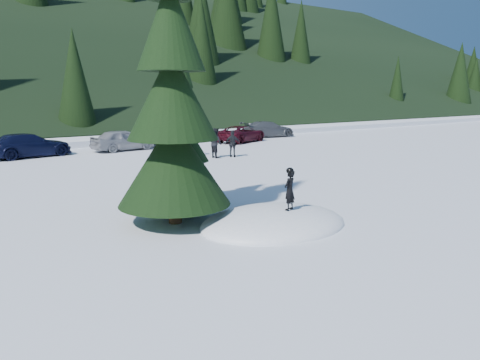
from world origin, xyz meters
TOP-DOWN VIEW (x-y plane):
  - ground at (0.00, 0.00)m, footprint 200.00×200.00m
  - snow_mound at (0.00, 0.00)m, footprint 4.48×3.52m
  - spruce_tall at (-2.20, 1.80)m, footprint 3.20×3.20m
  - spruce_short at (-1.20, 3.20)m, footprint 2.20×2.20m
  - child_skier at (0.24, -0.38)m, footprint 0.48×0.39m
  - adult_0 at (6.14, 12.71)m, footprint 0.66×0.84m
  - adult_1 at (7.09, 12.34)m, footprint 0.90×0.91m
  - adult_2 at (5.15, 14.05)m, footprint 1.25×1.28m
  - car_3 at (-2.58, 19.16)m, footprint 5.07×2.83m
  - car_4 at (3.04, 18.98)m, footprint 4.24×2.11m
  - car_5 at (5.94, 19.87)m, footprint 3.90×1.93m
  - car_6 at (12.39, 18.88)m, footprint 4.89×3.53m
  - car_7 at (16.50, 20.78)m, footprint 4.81×2.42m

SIDE VIEW (x-z plane):
  - ground at x=0.00m, z-range 0.00..0.00m
  - snow_mound at x=0.00m, z-range -0.48..0.48m
  - car_5 at x=5.94m, z-range 0.00..1.23m
  - car_6 at x=12.39m, z-range 0.00..1.24m
  - car_7 at x=16.50m, z-range 0.00..1.34m
  - car_4 at x=3.04m, z-range 0.00..1.39m
  - car_3 at x=-2.58m, z-range 0.00..1.39m
  - adult_1 at x=7.09m, z-range 0.00..1.54m
  - adult_0 at x=6.14m, z-range 0.00..1.70m
  - adult_2 at x=5.15m, z-range 0.00..1.76m
  - child_skier at x=0.24m, z-range 0.48..1.61m
  - spruce_short at x=-1.20m, z-range -0.58..4.79m
  - spruce_tall at x=-2.20m, z-range -0.98..7.62m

